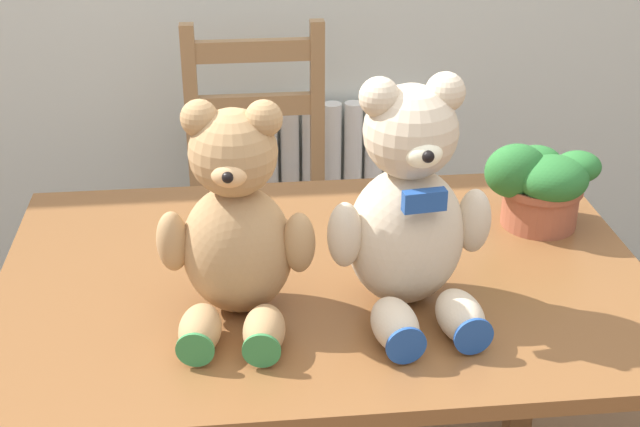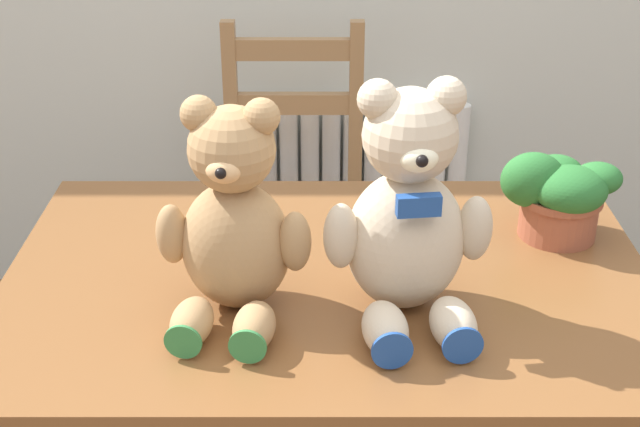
{
  "view_description": "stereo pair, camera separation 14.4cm",
  "coord_description": "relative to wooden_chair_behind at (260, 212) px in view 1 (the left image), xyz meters",
  "views": [
    {
      "loc": [
        -0.16,
        -1.03,
        1.62
      ],
      "look_at": [
        -0.02,
        0.31,
        0.94
      ],
      "focal_mm": 50.0,
      "sensor_mm": 36.0,
      "label": 1
    },
    {
      "loc": [
        -0.02,
        -1.03,
        1.62
      ],
      "look_at": [
        -0.02,
        0.31,
        0.94
      ],
      "focal_mm": 50.0,
      "sensor_mm": 36.0,
      "label": 2
    }
  ],
  "objects": [
    {
      "name": "radiator",
      "position": [
        0.18,
        0.33,
        -0.17
      ],
      "size": [
        0.75,
        0.1,
        0.67
      ],
      "color": "white",
      "rests_on": "ground_plane"
    },
    {
      "name": "teddy_bear_right",
      "position": [
        0.22,
        -0.97,
        0.47
      ],
      "size": [
        0.3,
        0.3,
        0.42
      ],
      "rotation": [
        0.0,
        0.0,
        3.26
      ],
      "color": "beige",
      "rests_on": "dining_table"
    },
    {
      "name": "wooden_chair_behind",
      "position": [
        0.0,
        0.0,
        0.0
      ],
      "size": [
        0.4,
        0.42,
        0.98
      ],
      "rotation": [
        0.0,
        0.0,
        3.14
      ],
      "color": "#997047",
      "rests_on": "ground_plane"
    },
    {
      "name": "dining_table",
      "position": [
        0.09,
        -0.85,
        0.18
      ],
      "size": [
        1.22,
        0.83,
        0.76
      ],
      "color": "brown",
      "rests_on": "ground_plane"
    },
    {
      "name": "teddy_bear_left",
      "position": [
        -0.07,
        -0.96,
        0.46
      ],
      "size": [
        0.27,
        0.28,
        0.39
      ],
      "rotation": [
        0.0,
        0.0,
        3.02
      ],
      "color": "tan",
      "rests_on": "dining_table"
    },
    {
      "name": "potted_plant",
      "position": [
        0.55,
        -0.7,
        0.39
      ],
      "size": [
        0.24,
        0.18,
        0.18
      ],
      "color": "#9E5138",
      "rests_on": "dining_table"
    }
  ]
}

